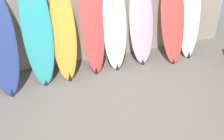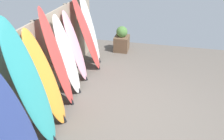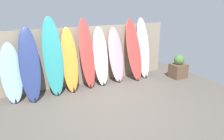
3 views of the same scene
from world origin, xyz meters
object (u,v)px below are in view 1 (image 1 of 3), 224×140
at_px(surfboard_navy_1, 2,44).
at_px(surfboard_teal_2, 37,31).
at_px(surfboard_white_8, 190,11).
at_px(surfboard_red_7, 173,16).
at_px(surfboard_red_4, 92,24).
at_px(surfboard_orange_3, 64,34).
at_px(surfboard_pink_6, 141,23).
at_px(surfboard_white_5, 115,27).

relative_size(surfboard_navy_1, surfboard_teal_2, 0.89).
xyz_separation_m(surfboard_navy_1, surfboard_white_8, (3.72, 0.12, 0.05)).
bearing_deg(surfboard_red_7, surfboard_red_4, 178.50).
relative_size(surfboard_orange_3, surfboard_pink_6, 1.05).
xyz_separation_m(surfboard_white_5, surfboard_white_8, (1.61, 0.00, 0.10)).
distance_m(surfboard_teal_2, surfboard_red_7, 2.67).
relative_size(surfboard_teal_2, surfboard_pink_6, 1.23).
relative_size(surfboard_navy_1, surfboard_pink_6, 1.09).
distance_m(surfboard_teal_2, surfboard_white_8, 3.08).
height_order(surfboard_orange_3, surfboard_white_8, surfboard_white_8).
relative_size(surfboard_red_4, surfboard_white_8, 1.03).
relative_size(surfboard_white_5, surfboard_pink_6, 1.03).
bearing_deg(surfboard_navy_1, surfboard_red_7, 1.34).
bearing_deg(surfboard_orange_3, surfboard_white_5, 1.19).
bearing_deg(surfboard_red_4, surfboard_navy_1, -175.85).
bearing_deg(surfboard_navy_1, surfboard_white_5, 3.16).
bearing_deg(surfboard_red_4, surfboard_pink_6, 2.15).
relative_size(surfboard_orange_3, surfboard_white_8, 0.92).
height_order(surfboard_navy_1, surfboard_white_5, surfboard_navy_1).
relative_size(surfboard_navy_1, surfboard_orange_3, 1.04).
relative_size(surfboard_red_7, surfboard_white_8, 0.98).
bearing_deg(surfboard_white_8, surfboard_orange_3, -179.44).
xyz_separation_m(surfboard_orange_3, surfboard_white_5, (1.00, 0.02, -0.02)).
relative_size(surfboard_red_4, surfboard_red_7, 1.05).
bearing_deg(surfboard_white_8, surfboard_teal_2, -179.22).
xyz_separation_m(surfboard_navy_1, surfboard_white_5, (2.11, 0.12, -0.05)).
distance_m(surfboard_white_5, surfboard_red_7, 1.20).
distance_m(surfboard_white_5, surfboard_white_8, 1.61).
height_order(surfboard_white_5, surfboard_red_7, surfboard_red_7).
height_order(surfboard_teal_2, surfboard_orange_3, surfboard_teal_2).
bearing_deg(surfboard_teal_2, surfboard_navy_1, -172.92).
bearing_deg(surfboard_pink_6, surfboard_white_8, -2.08).
distance_m(surfboard_orange_3, surfboard_white_5, 1.00).
height_order(surfboard_teal_2, surfboard_red_7, surfboard_teal_2).
bearing_deg(surfboard_white_5, surfboard_navy_1, -176.84).
xyz_separation_m(surfboard_orange_3, surfboard_red_4, (0.55, 0.02, 0.11)).
bearing_deg(surfboard_red_4, surfboard_white_5, -0.52).
xyz_separation_m(surfboard_teal_2, surfboard_white_8, (3.08, 0.04, -0.08)).
bearing_deg(surfboard_navy_1, surfboard_orange_3, 4.94).
distance_m(surfboard_pink_6, surfboard_white_8, 1.05).
height_order(surfboard_red_7, surfboard_white_8, surfboard_white_8).
height_order(surfboard_teal_2, surfboard_pink_6, surfboard_teal_2).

